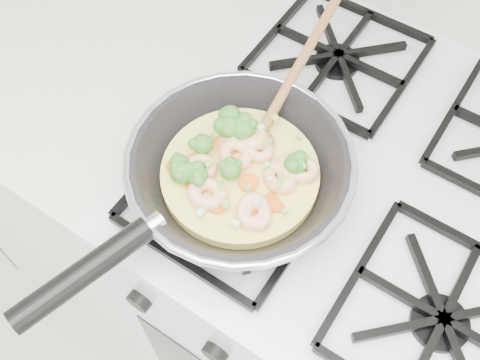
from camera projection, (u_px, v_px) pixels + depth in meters
The scene contains 3 objects.
stove at pixel (334, 288), 1.15m from camera, with size 0.60×0.60×0.92m.
counter_left at pixel (50, 119), 1.39m from camera, with size 1.00×0.60×0.90m.
skillet at pixel (237, 170), 0.71m from camera, with size 0.29×0.63×0.09m.
Camera 1 is at (0.06, 1.26, 1.56)m, focal length 41.71 mm.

